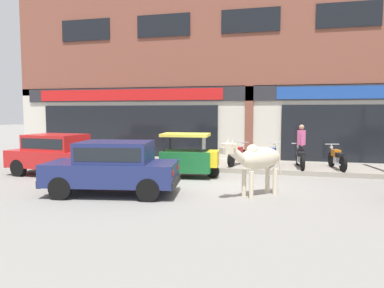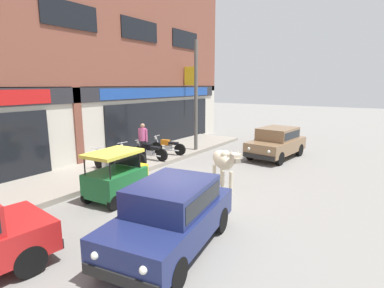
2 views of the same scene
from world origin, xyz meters
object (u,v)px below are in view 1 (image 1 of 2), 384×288
Objects in this scene: cow at (257,159)px; auto_rickshaw at (189,158)px; car_1 at (113,165)px; motorcycle_3 at (337,159)px; motorcycle_1 at (271,156)px; car_2 at (58,152)px; motorcycle_0 at (237,155)px; pedestrian at (301,141)px; motorcycle_2 at (300,157)px.

cow is 3.44m from auto_rickshaw.
car_1 reaches higher than motorcycle_3.
auto_rickshaw is 3.42m from motorcycle_1.
motorcycle_3 is at bearing 38.88° from car_1.
car_1 is 8.18m from motorcycle_3.
car_2 is 2.09× the size of motorcycle_0.
car_2 is at bearing -171.29° from auto_rickshaw.
pedestrian is at bearing 74.87° from cow.
car_1 is at bearing -141.12° from motorcycle_3.
pedestrian is at bearing 85.02° from motorcycle_2.
motorcycle_1 and motorcycle_3 have the same top height.
car_1 is at bearing -132.55° from pedestrian.
car_1 is at bearing -112.95° from auto_rickshaw.
motorcycle_0 is at bearing -173.43° from pedestrian.
cow is at bearing -105.13° from pedestrian.
motorcycle_1 is at bearing -162.42° from pedestrian.
pedestrian is at bearing 17.58° from motorcycle_1.
motorcycle_0 is (1.38, 2.17, -0.10)m from auto_rickshaw.
pedestrian reaches higher than motorcycle_2.
motorcycle_0 is 0.99× the size of motorcycle_2.
motorcycle_2 is (1.26, 4.35, -0.44)m from cow.
pedestrian is (-1.25, 0.44, 0.60)m from motorcycle_3.
motorcycle_2 is at bearing 73.89° from cow.
cow reaches higher than auto_rickshaw.
car_2 is 10.09m from motorcycle_3.
pedestrian reaches higher than car_1.
motorcycle_1 is at bearing 37.89° from auto_rickshaw.
pedestrian is at bearing 32.82° from auto_rickshaw.
auto_rickshaw reaches higher than car_2.
cow is at bearing -92.59° from motorcycle_1.
car_2 is at bearing -159.09° from motorcycle_1.
car_2 reaches higher than motorcycle_1.
motorcycle_0 is at bearing 176.14° from motorcycle_2.
motorcycle_0 is 0.99× the size of motorcycle_1.
motorcycle_1 is 1.29m from pedestrian.
auto_rickshaw is at bearing 136.78° from cow.
auto_rickshaw is 1.14× the size of motorcycle_3.
motorcycle_3 is 1.45m from pedestrian.
car_1 is 2.09× the size of motorcycle_1.
car_1 reaches higher than motorcycle_1.
cow is 4.55m from motorcycle_2.
car_1 reaches higher than motorcycle_2.
motorcycle_1 and motorcycle_2 have the same top height.
pedestrian reaches higher than motorcycle_0.
cow is 1.08× the size of pedestrian.
motorcycle_2 is at bearing 179.99° from motorcycle_3.
motorcycle_3 is (3.66, -0.16, 0.00)m from motorcycle_0.
auto_rickshaw is (1.32, 3.13, -0.15)m from car_1.
motorcycle_2 is at bearing 17.91° from car_2.
car_1 is 7.23m from motorcycle_2.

